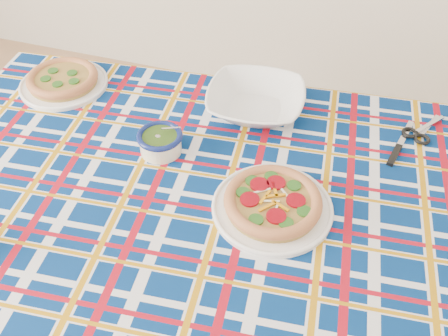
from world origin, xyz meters
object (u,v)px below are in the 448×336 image
(dining_table, at_px, (204,205))
(serving_bowl, at_px, (256,101))
(main_focaccia_plate, at_px, (273,202))
(pesto_bowl, at_px, (160,141))

(dining_table, relative_size, serving_bowl, 5.72)
(dining_table, distance_m, serving_bowl, 0.34)
(main_focaccia_plate, xyz_separation_m, pesto_bowl, (-0.32, 0.11, 0.01))
(pesto_bowl, relative_size, serving_bowl, 0.43)
(pesto_bowl, bearing_deg, serving_bowl, 52.28)
(main_focaccia_plate, distance_m, pesto_bowl, 0.34)
(main_focaccia_plate, bearing_deg, serving_bowl, 111.56)
(pesto_bowl, height_order, serving_bowl, pesto_bowl)
(dining_table, height_order, pesto_bowl, pesto_bowl)
(main_focaccia_plate, xyz_separation_m, serving_bowl, (-0.14, 0.35, 0.01))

